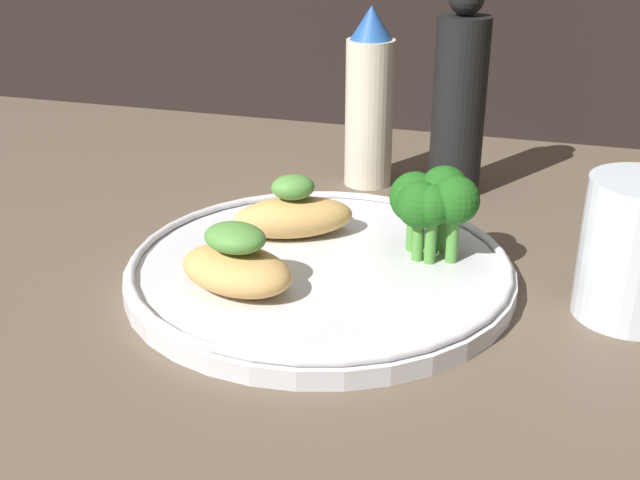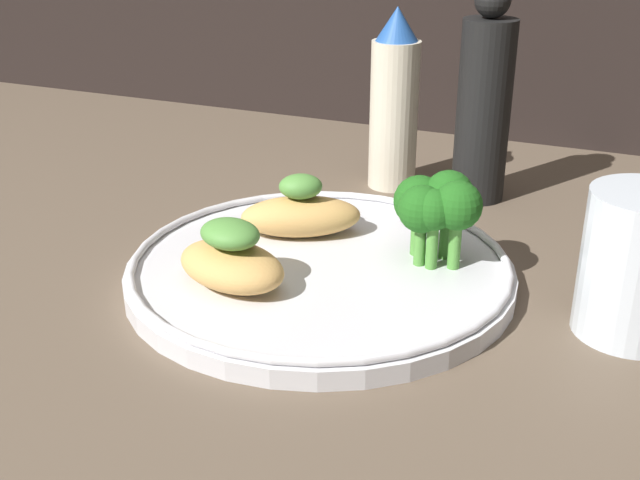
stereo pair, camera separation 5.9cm
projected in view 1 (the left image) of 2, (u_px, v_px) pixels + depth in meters
The scene contains 8 objects.
ground_plane at pixel (320, 287), 61.07cm from camera, with size 180.00×180.00×1.00cm, color brown.
plate at pixel (320, 269), 60.46cm from camera, with size 29.17×29.17×2.00cm.
grilled_meat_front at pixel (236, 264), 55.75cm from camera, with size 9.69×7.48×4.97cm.
grilled_meat_middle at pixel (293, 214), 64.43cm from camera, with size 10.67×8.43×5.15cm.
broccoli_bunch at pixel (433, 201), 59.82cm from camera, with size 6.99×5.63×6.96cm.
sauce_bottle at pixel (369, 102), 77.31cm from camera, with size 4.67×4.67×17.36cm.
pepper_grinder at pixel (459, 100), 74.70cm from camera, with size 4.96×4.96×19.98cm.
drinking_glass at pixel (637, 250), 54.18cm from camera, with size 7.51×7.51×9.94cm.
Camera 1 is at (15.74, -51.95, 27.71)cm, focal length 45.00 mm.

